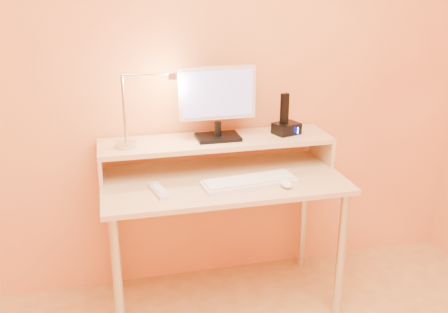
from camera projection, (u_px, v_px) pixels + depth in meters
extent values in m
cube|color=#EFA353|center=(209.00, 62.00, 2.62)|extent=(3.00, 0.04, 2.50)
cylinder|color=silver|center=(118.00, 285.00, 2.28)|extent=(0.04, 0.04, 0.69)
cylinder|color=silver|center=(341.00, 256.00, 2.53)|extent=(0.04, 0.04, 0.69)
cylinder|color=silver|center=(114.00, 234.00, 2.74)|extent=(0.04, 0.04, 0.69)
cylinder|color=silver|center=(303.00, 213.00, 2.98)|extent=(0.04, 0.04, 0.69)
cube|color=#D9B282|center=(223.00, 181.00, 2.51)|extent=(1.20, 0.60, 0.02)
cube|color=#D9B282|center=(100.00, 165.00, 2.49)|extent=(0.02, 0.30, 0.14)
cube|color=#D9B282|center=(321.00, 147.00, 2.75)|extent=(0.02, 0.30, 0.14)
cube|color=#D9B282|center=(216.00, 141.00, 2.60)|extent=(1.20, 0.30, 0.02)
cube|color=black|center=(218.00, 137.00, 2.59)|extent=(0.22, 0.16, 0.02)
cylinder|color=black|center=(218.00, 129.00, 2.58)|extent=(0.04, 0.04, 0.07)
cube|color=silver|center=(217.00, 93.00, 2.52)|extent=(0.39, 0.04, 0.27)
cube|color=black|center=(216.00, 92.00, 2.55)|extent=(0.35, 0.02, 0.23)
cube|color=#999BEB|center=(218.00, 94.00, 2.51)|extent=(0.36, 0.01, 0.23)
cylinder|color=silver|center=(126.00, 145.00, 2.46)|extent=(0.10, 0.10, 0.02)
cylinder|color=silver|center=(124.00, 110.00, 2.40)|extent=(0.01, 0.01, 0.33)
cylinder|color=silver|center=(147.00, 74.00, 2.37)|extent=(0.24, 0.01, 0.01)
cylinder|color=silver|center=(173.00, 76.00, 2.40)|extent=(0.04, 0.04, 0.03)
cylinder|color=#FFEAC6|center=(173.00, 80.00, 2.41)|extent=(0.03, 0.03, 0.00)
cube|color=black|center=(286.00, 128.00, 2.67)|extent=(0.15, 0.13, 0.06)
cube|color=black|center=(285.00, 108.00, 2.63)|extent=(0.05, 0.04, 0.16)
cube|color=#2A52FC|center=(298.00, 131.00, 2.63)|extent=(0.01, 0.00, 0.04)
cube|color=silver|center=(249.00, 183.00, 2.43)|extent=(0.47, 0.20, 0.02)
ellipsoid|color=white|center=(286.00, 183.00, 2.41)|extent=(0.07, 0.11, 0.04)
cube|color=silver|center=(159.00, 190.00, 2.34)|extent=(0.09, 0.19, 0.02)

